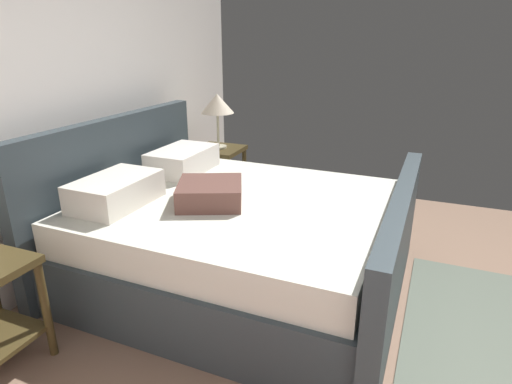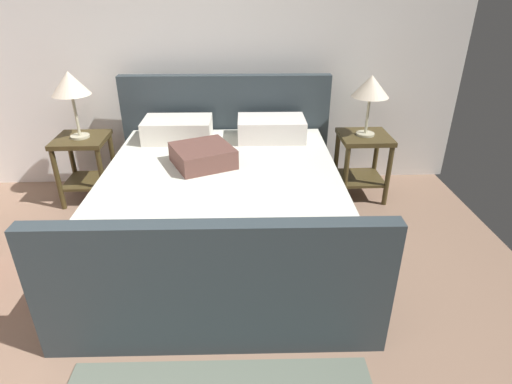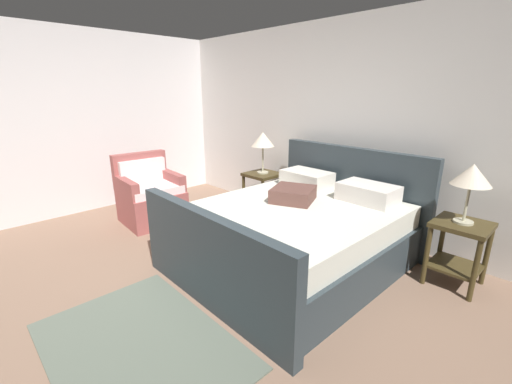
% 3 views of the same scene
% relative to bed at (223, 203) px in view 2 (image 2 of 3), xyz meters
% --- Properties ---
extents(wall_back, '(5.45, 0.12, 2.52)m').
position_rel_bed_xyz_m(wall_back, '(-0.48, 1.23, 0.91)').
color(wall_back, silver).
rests_on(wall_back, ground).
extents(bed, '(1.91, 2.16, 1.09)m').
position_rel_bed_xyz_m(bed, '(0.00, 0.00, 0.00)').
color(bed, '#2E383E').
rests_on(bed, ground).
extents(nightstand_right, '(0.44, 0.44, 0.60)m').
position_rel_bed_xyz_m(nightstand_right, '(1.25, 0.74, 0.06)').
color(nightstand_right, '#40341A').
rests_on(nightstand_right, ground).
extents(table_lamp_right, '(0.31, 0.31, 0.52)m').
position_rel_bed_xyz_m(table_lamp_right, '(1.25, 0.74, 0.67)').
color(table_lamp_right, '#B7B293').
rests_on(table_lamp_right, nightstand_right).
extents(nightstand_left, '(0.44, 0.44, 0.60)m').
position_rel_bed_xyz_m(nightstand_left, '(-1.25, 0.79, 0.06)').
color(nightstand_left, '#40341A').
rests_on(nightstand_left, ground).
extents(table_lamp_left, '(0.32, 0.32, 0.57)m').
position_rel_bed_xyz_m(table_lamp_left, '(-1.25, 0.79, 0.71)').
color(table_lamp_left, '#B7B293').
rests_on(table_lamp_left, nightstand_left).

